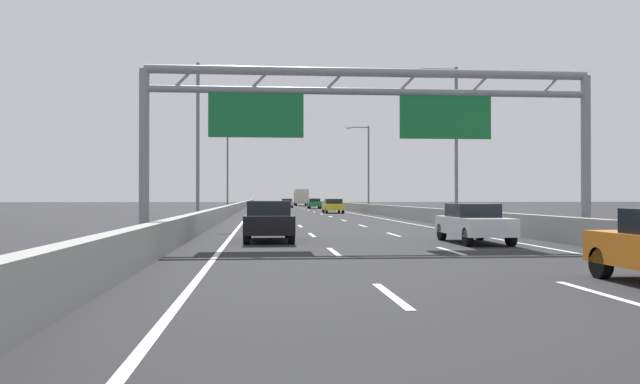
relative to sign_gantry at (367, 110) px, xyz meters
The scene contains 50 objects.
ground_plane 74.67m from the sign_gantry, 89.87° to the left, with size 260.00×260.00×0.00m, color #262628.
lane_dash_left_1 13.95m from the sign_gantry, 97.18° to the right, with size 0.16×3.00×0.01m, color white.
lane_dash_left_2 6.47m from the sign_gantry, 112.31° to the right, with size 0.16×3.00×0.01m, color white.
lane_dash_left_3 7.14m from the sign_gantry, 108.10° to the left, with size 0.16×3.00×0.01m, color white.
lane_dash_left_4 14.91m from the sign_gantry, 96.67° to the left, with size 0.16×3.00×0.01m, color white.
lane_dash_left_5 23.57m from the sign_gantry, 94.07° to the left, with size 0.16×3.00×0.01m, color white.
lane_dash_left_6 32.41m from the sign_gantry, 92.93° to the left, with size 0.16×3.00×0.01m, color white.
lane_dash_left_7 41.32m from the sign_gantry, 92.29° to the left, with size 0.16×3.00×0.01m, color white.
lane_dash_left_8 50.27m from the sign_gantry, 91.88° to the left, with size 0.16×3.00×0.01m, color white.
lane_dash_left_9 59.23m from the sign_gantry, 91.59° to the left, with size 0.16×3.00×0.01m, color white.
lane_dash_left_10 68.20m from the sign_gantry, 91.38° to the left, with size 0.16×3.00×0.01m, color white.
lane_dash_left_11 77.18m from the sign_gantry, 91.22° to the left, with size 0.16×3.00×0.01m, color white.
lane_dash_left_12 86.16m from the sign_gantry, 91.09° to the left, with size 0.16×3.00×0.01m, color white.
lane_dash_left_13 95.15m from the sign_gantry, 90.99° to the left, with size 0.16×3.00×0.01m, color white.
lane_dash_left_14 104.13m from the sign_gantry, 90.90° to the left, with size 0.16×3.00×0.01m, color white.
lane_dash_left_15 113.12m from the sign_gantry, 90.83° to the left, with size 0.16×3.00×0.01m, color white.
lane_dash_left_16 122.12m from the sign_gantry, 90.77° to the left, with size 0.16×3.00×0.01m, color white.
lane_dash_left_17 131.11m from the sign_gantry, 90.72° to the left, with size 0.16×3.00×0.01m, color white.
lane_dash_right_1 13.99m from the sign_gantry, 81.41° to the right, with size 0.16×3.00×0.01m, color white.
lane_dash_right_2 6.56m from the sign_gantry, 63.80° to the right, with size 0.16×3.00×0.01m, color white.
lane_dash_right_3 7.22m from the sign_gantry, 68.61° to the left, with size 0.16×3.00×0.01m, color white.
lane_dash_right_4 14.95m from the sign_gantry, 82.03° to the left, with size 0.16×3.00×0.01m, color white.
lane_dash_right_5 23.59m from the sign_gantry, 85.12° to the left, with size 0.16×3.00×0.01m, color white.
lane_dash_right_6 32.43m from the sign_gantry, 86.49° to the left, with size 0.16×3.00×0.01m, color white.
lane_dash_right_7 41.34m from the sign_gantry, 87.26° to the left, with size 0.16×3.00×0.01m, color white.
lane_dash_right_8 50.28m from the sign_gantry, 87.75° to the left, with size 0.16×3.00×0.01m, color white.
lane_dash_right_9 59.24m from the sign_gantry, 88.09° to the left, with size 0.16×3.00×0.01m, color white.
lane_dash_right_10 68.21m from the sign_gantry, 88.35° to the left, with size 0.16×3.00×0.01m, color white.
lane_dash_right_11 77.19m from the sign_gantry, 88.54° to the left, with size 0.16×3.00×0.01m, color white.
lane_dash_right_12 86.17m from the sign_gantry, 88.69° to the left, with size 0.16×3.00×0.01m, color white.
lane_dash_right_13 95.15m from the sign_gantry, 88.82° to the left, with size 0.16×3.00×0.01m, color white.
lane_dash_right_14 104.14m from the sign_gantry, 88.92° to the left, with size 0.16×3.00×0.01m, color white.
lane_dash_right_15 113.13m from the sign_gantry, 89.00° to the left, with size 0.16×3.00×0.01m, color white.
lane_dash_right_16 122.12m from the sign_gantry, 89.08° to the left, with size 0.16×3.00×0.01m, color white.
lane_dash_right_17 131.11m from the sign_gantry, 89.14° to the left, with size 0.16×3.00×0.01m, color white.
edge_line_left 62.90m from the sign_gantry, 94.65° to the left, with size 0.16×176.00×0.01m, color white.
edge_line_right 62.93m from the sign_gantry, 85.05° to the left, with size 0.16×176.00×0.01m, color white.
barrier_left 84.89m from the sign_gantry, 94.56° to the left, with size 0.45×220.00×0.95m.
barrier_right 84.92m from the sign_gantry, 85.22° to the left, with size 0.45×220.00×0.95m.
sign_gantry is the anchor object (origin of this frame).
streetlamp_left_mid 16.98m from the sign_gantry, 115.49° to the left, with size 2.58×0.28×9.50m.
streetlamp_right_mid 17.12m from the sign_gantry, 63.53° to the left, with size 2.58×0.28×9.50m.
streetlamp_left_far 49.22m from the sign_gantry, 98.53° to the left, with size 2.58×0.28×9.50m.
streetlamp_right_far 49.27m from the sign_gantry, 81.09° to the left, with size 2.58×0.28×9.50m.
white_car 5.62m from the sign_gantry, ahead, with size 1.71×4.35×1.42m.
black_car 5.54m from the sign_gantry, 159.92° to the left, with size 1.81×4.68×1.51m.
silver_car 82.30m from the sign_gantry, 89.92° to the left, with size 1.81×4.34×1.41m.
green_car 72.78m from the sign_gantry, 87.05° to the left, with size 1.77×4.48×1.46m.
yellow_car 45.33m from the sign_gantry, 85.50° to the left, with size 1.88×4.70×1.48m.
box_truck 103.69m from the sign_gantry, 88.00° to the left, with size 2.40×8.22×3.14m.
Camera 1 is at (-3.96, 1.45, 1.66)m, focal length 37.54 mm.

